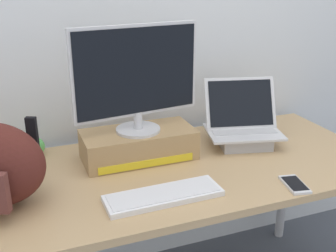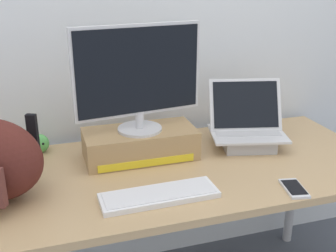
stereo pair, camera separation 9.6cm
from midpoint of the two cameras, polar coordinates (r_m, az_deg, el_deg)
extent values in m
cube|color=silver|center=(1.98, -6.63, 14.90)|extent=(7.00, 0.10, 2.60)
cube|color=tan|center=(1.69, -1.64, -6.20)|extent=(1.79, 0.76, 0.03)
cylinder|color=#B2B2B7|center=(2.47, 14.52, -7.41)|extent=(0.05, 0.05, 0.71)
cube|color=#A88456|center=(1.76, -5.61, -2.52)|extent=(0.47, 0.22, 0.12)
cube|color=yellow|center=(1.68, -4.52, -5.18)|extent=(0.40, 0.00, 0.03)
cylinder|color=silver|center=(1.73, -5.69, -0.49)|extent=(0.18, 0.18, 0.01)
cylinder|color=silver|center=(1.72, -5.74, 0.80)|extent=(0.04, 0.04, 0.07)
cube|color=silver|center=(1.66, -5.99, 7.46)|extent=(0.53, 0.09, 0.36)
cube|color=black|center=(1.65, -5.84, 7.39)|extent=(0.50, 0.07, 0.34)
cube|color=#ADADB2|center=(1.92, 8.77, -1.72)|extent=(0.26, 0.25, 0.06)
cube|color=silver|center=(1.90, 8.83, -0.80)|extent=(0.37, 0.31, 0.01)
cube|color=#B7B7BC|center=(1.92, 8.69, -0.43)|extent=(0.31, 0.20, 0.00)
cube|color=silver|center=(1.93, 8.46, 3.08)|extent=(0.34, 0.18, 0.22)
cube|color=black|center=(1.93, 8.49, 3.10)|extent=(0.31, 0.16, 0.19)
cube|color=white|center=(1.47, -2.51, -9.51)|extent=(0.42, 0.14, 0.02)
cube|color=silver|center=(1.47, -2.52, -9.12)|extent=(0.39, 0.12, 0.00)
cube|color=black|center=(1.57, -19.52, -2.64)|extent=(0.04, 0.03, 0.22)
cube|color=silver|center=(1.61, 15.24, -7.74)|extent=(0.09, 0.15, 0.01)
cube|color=black|center=(1.60, 15.26, -7.56)|extent=(0.08, 0.12, 0.00)
sphere|color=#56B256|center=(1.88, -19.08, -2.71)|extent=(0.08, 0.08, 0.08)
sphere|color=black|center=(1.85, -19.49, -2.87)|extent=(0.01, 0.01, 0.01)
sphere|color=black|center=(1.85, -18.62, -2.76)|extent=(0.01, 0.01, 0.01)
camera|label=1|loc=(0.05, -91.71, -0.64)|focal=44.68mm
camera|label=2|loc=(0.05, 88.29, 0.64)|focal=44.68mm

